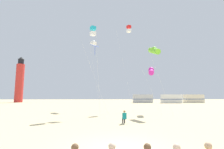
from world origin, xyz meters
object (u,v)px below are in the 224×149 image
(kite_box_cyan, at_px, (93,31))
(lighthouse_distant, at_px, (20,81))
(kite_diamond_blue, at_px, (95,48))
(kite_tube_lime, at_px, (154,51))
(rv_van_silver, at_px, (143,99))
(kite_tube_magenta, at_px, (151,71))
(kite_box_scarlet, at_px, (129,29))
(kite_tube_white, at_px, (93,43))
(rv_van_cream, at_px, (194,99))
(rv_van_white, at_px, (171,99))
(kite_flyer_standing, at_px, (124,117))

(kite_box_cyan, distance_m, lighthouse_distant, 51.59)
(kite_diamond_blue, xyz_separation_m, kite_box_cyan, (-0.28, 0.05, 2.21))
(kite_tube_lime, height_order, rv_van_silver, kite_tube_lime)
(kite_box_cyan, height_order, kite_tube_magenta, kite_box_cyan)
(kite_box_scarlet, distance_m, rv_van_silver, 33.44)
(kite_box_scarlet, bearing_deg, kite_tube_magenta, -58.67)
(kite_tube_lime, xyz_separation_m, rv_van_silver, (6.98, 36.02, -6.71))
(kite_tube_white, height_order, lighthouse_distant, lighthouse_distant)
(kite_diamond_blue, relative_size, kite_box_scarlet, 0.62)
(kite_diamond_blue, relative_size, kite_tube_magenta, 1.34)
(kite_tube_lime, relative_size, kite_box_scarlet, 0.62)
(kite_tube_magenta, xyz_separation_m, kite_box_scarlet, (-2.42, 3.97, 7.64))
(kite_tube_magenta, distance_m, lighthouse_distant, 54.71)
(rv_van_silver, relative_size, rv_van_cream, 1.01)
(kite_tube_white, distance_m, lighthouse_distant, 43.89)
(kite_box_scarlet, bearing_deg, rv_van_white, 56.60)
(rv_van_white, relative_size, rv_van_cream, 1.01)
(lighthouse_distant, distance_m, rv_van_cream, 62.20)
(rv_van_silver, bearing_deg, kite_box_cyan, -115.62)
(kite_diamond_blue, height_order, rv_van_white, kite_diamond_blue)
(rv_van_silver, bearing_deg, kite_diamond_blue, -115.22)
(kite_tube_lime, relative_size, kite_diamond_blue, 1.00)
(lighthouse_distant, relative_size, rv_van_silver, 2.56)
(kite_tube_lime, distance_m, kite_box_cyan, 8.10)
(kite_tube_magenta, distance_m, rv_van_cream, 41.24)
(kite_tube_magenta, bearing_deg, kite_tube_lime, -95.29)
(kite_box_cyan, relative_size, rv_van_silver, 1.68)
(lighthouse_distant, height_order, rv_van_silver, lighthouse_distant)
(lighthouse_distant, xyz_separation_m, rv_van_white, (52.90, -8.71, -6.45))
(kite_tube_lime, xyz_separation_m, rv_van_white, (15.75, 33.47, -6.71))
(kite_box_cyan, xyz_separation_m, kite_box_scarlet, (5.54, 6.37, 3.04))
(kite_tube_lime, relative_size, rv_van_cream, 1.35)
(kite_diamond_blue, relative_size, kite_tube_white, 0.69)
(kite_box_cyan, height_order, rv_van_silver, kite_box_cyan)
(kite_flyer_standing, distance_m, kite_box_scarlet, 17.58)
(kite_box_scarlet, xyz_separation_m, kite_tube_white, (-6.08, 3.14, -1.48))
(rv_van_silver, bearing_deg, kite_tube_magenta, -104.80)
(kite_flyer_standing, xyz_separation_m, kite_box_cyan, (-3.17, 5.36, 9.83))
(kite_tube_magenta, height_order, rv_van_cream, kite_tube_magenta)
(kite_box_cyan, bearing_deg, rv_van_cream, 47.90)
(kite_box_scarlet, distance_m, rv_van_white, 34.80)
(lighthouse_distant, bearing_deg, kite_diamond_blue, -55.00)
(kite_diamond_blue, height_order, kite_box_cyan, kite_box_cyan)
(kite_tube_magenta, bearing_deg, rv_van_white, 63.53)
(kite_tube_magenta, height_order, kite_tube_white, kite_tube_white)
(kite_flyer_standing, height_order, rv_van_cream, rv_van_cream)
(kite_box_cyan, relative_size, kite_tube_white, 0.87)
(kite_diamond_blue, xyz_separation_m, rv_van_silver, (14.46, 36.21, -6.85))
(kite_box_cyan, xyz_separation_m, kite_tube_magenta, (7.96, 2.40, -4.60))
(kite_flyer_standing, xyz_separation_m, rv_van_silver, (11.56, 41.53, 0.78))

